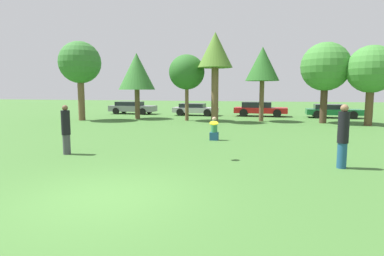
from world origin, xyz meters
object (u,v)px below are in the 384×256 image
object	(u,v)px
frisbee	(214,123)
tree_0	(80,63)
tree_4	(262,65)
person_thrower	(66,129)
bystander_sitting	(214,130)
tree_3	(215,53)
tree_2	(187,72)
parked_car_silver	(195,109)
parked_car_grey	(132,107)
tree_5	(325,67)
tree_6	(371,70)
tree_1	(137,72)
person_catcher	(343,136)
parked_car_red	(259,109)
parked_car_green	(332,111)

from	to	relation	value
frisbee	tree_0	xyz separation A→B (m)	(-12.19, 11.60, 3.11)
tree_0	tree_4	size ratio (longest dim) A/B	1.10
person_thrower	bystander_sitting	size ratio (longest dim) A/B	1.64
tree_3	tree_2	bearing A→B (deg)	161.68
tree_0	parked_car_silver	bearing A→B (deg)	41.25
tree_3	parked_car_grey	size ratio (longest dim) A/B	1.42
bystander_sitting	tree_0	bearing A→B (deg)	147.23
person_thrower	tree_2	size ratio (longest dim) A/B	0.36
tree_2	parked_car_silver	distance (m)	5.89
tree_5	tree_6	world-z (taller)	tree_5
tree_4	tree_6	distance (m)	7.06
tree_0	tree_1	world-z (taller)	tree_0
frisbee	tree_1	world-z (taller)	tree_1
person_catcher	tree_2	bearing A→B (deg)	-58.84
tree_5	parked_car_silver	distance (m)	11.79
tree_1	parked_car_red	bearing A→B (deg)	26.31
tree_4	parked_car_grey	distance (m)	13.78
parked_car_green	tree_2	bearing A→B (deg)	-154.13
parked_car_green	tree_4	bearing A→B (deg)	-140.77
bystander_sitting	tree_4	size ratio (longest dim) A/B	0.20
parked_car_red	tree_1	bearing A→B (deg)	-152.12
parked_car_grey	parked_car_red	world-z (taller)	parked_car_red
parked_car_grey	parked_car_green	xyz separation A→B (m)	(18.21, -0.33, -0.02)
parked_car_grey	tree_1	bearing A→B (deg)	-60.27
parked_car_silver	tree_2	bearing A→B (deg)	-82.97
tree_1	parked_car_silver	bearing A→B (deg)	48.89
person_thrower	tree_1	bearing A→B (deg)	102.35
tree_6	tree_1	bearing A→B (deg)	175.68
frisbee	tree_6	xyz separation A→B (m)	(8.27, 12.53, 2.38)
parked_car_grey	parked_car_red	bearing A→B (deg)	1.35
person_catcher	tree_3	size ratio (longest dim) A/B	0.30
tree_6	parked_car_silver	world-z (taller)	tree_6
person_catcher	bystander_sitting	distance (m)	6.44
tree_1	parked_car_green	xyz separation A→B (m)	(15.63, 4.48, -3.17)
tree_2	parked_car_red	size ratio (longest dim) A/B	1.07
tree_6	parked_car_grey	bearing A→B (deg)	162.57
person_thrower	parked_car_red	bearing A→B (deg)	70.87
tree_2	tree_5	xyz separation A→B (m)	(9.84, 0.38, 0.26)
parked_car_green	bystander_sitting	bearing A→B (deg)	-117.31
person_catcher	tree_1	xyz separation A→B (m)	(-12.46, 14.10, 2.79)
parked_car_silver	parked_car_green	distance (m)	11.81
person_thrower	tree_6	distance (m)	18.95
parked_car_red	parked_car_green	size ratio (longest dim) A/B	1.05
person_thrower	bystander_sitting	world-z (taller)	person_thrower
person_thrower	tree_2	xyz separation A→B (m)	(1.19, 13.47, 2.73)
tree_3	person_thrower	bearing A→B (deg)	-105.24
tree_6	bystander_sitting	bearing A→B (deg)	-136.90
frisbee	tree_0	distance (m)	17.11
person_thrower	frisbee	bearing A→B (deg)	3.21
person_catcher	tree_0	distance (m)	20.33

